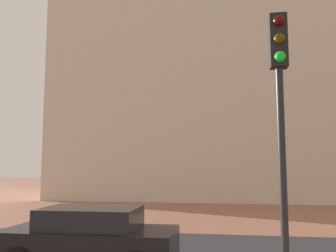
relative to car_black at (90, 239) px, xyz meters
The scene contains 4 objects.
ground_plane 4.15m from the car_black, 63.88° to the left, with size 120.00×120.00×0.00m, color #93604C.
landmark_building 24.20m from the car_black, 83.58° to the left, with size 24.31×14.01×35.63m.
car_black is the anchor object (origin of this frame).
traffic_light_pole 5.72m from the car_black, 33.17° to the right, with size 0.28×0.34×4.98m.
Camera 1 is at (1.45, -2.33, 2.49)m, focal length 38.28 mm.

